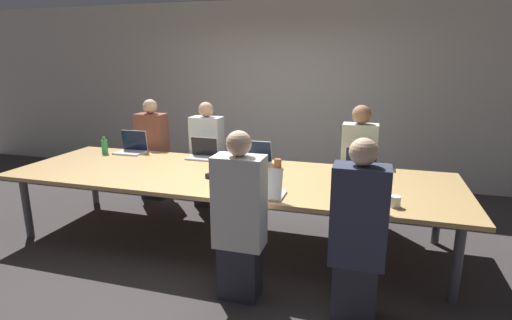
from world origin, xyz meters
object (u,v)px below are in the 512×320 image
Objects in this scene: person_far_left at (153,151)px; cup_near_right at (395,201)px; laptop_near_midright at (263,188)px; person_far_midleft at (207,157)px; person_near_right at (358,235)px; laptop_far_right at (361,164)px; laptop_near_right at (362,200)px; laptop_far_midleft at (203,152)px; cup_far_center at (278,163)px; laptop_far_center at (257,157)px; bottle_far_left at (105,146)px; cup_near_midright at (236,185)px; stapler at (212,175)px; laptop_far_left at (132,146)px; person_far_right at (358,167)px; person_near_midright at (240,220)px.

person_far_left is 3.46m from cup_near_right.
person_far_midleft is at bearing -51.94° from laptop_near_midright.
laptop_far_right is at bearing -88.11° from person_near_right.
laptop_near_right is at bearing 178.74° from laptop_near_midright.
person_near_right is 1.52m from laptop_far_right.
cup_far_center is (0.98, -0.18, -0.02)m from laptop_far_midleft.
laptop_near_midright is at bearing -51.94° from person_far_midleft.
laptop_far_center is 0.29m from cup_far_center.
bottle_far_left is at bearing -178.31° from laptop_far_right.
laptop_far_midleft is at bearing -46.82° from laptop_near_midright.
laptop_far_midleft is 1.07× the size of laptop_near_right.
laptop_near_midright is at bearing -46.82° from laptop_far_midleft.
laptop_far_right reaches higher than cup_near_right.
stapler is at bearing 138.23° from cup_near_midright.
laptop_far_left is 2.09m from cup_near_midright.
person_far_right reaches higher than laptop_far_right.
laptop_far_midleft is at bearing -24.05° from person_far_left.
person_far_right is 9.07× the size of stapler.
laptop_far_center is 1.90m from person_near_right.
cup_far_center is 1.50m from cup_near_right.
person_near_right is at bearing -88.11° from laptop_far_right.
person_far_left is 13.88× the size of cup_far_center.
laptop_near_midright is (0.10, -0.98, 0.03)m from cup_far_center.
cup_near_midright is (2.09, -0.92, -0.04)m from bottle_far_left.
laptop_far_right is at bearing 8.38° from cup_far_center.
cup_near_midright is (-1.06, -1.01, -0.02)m from laptop_far_right.
person_near_right reaches higher than laptop_far_midleft.
cup_near_right is at bearing -15.12° from bottle_far_left.
person_near_right is 0.93m from laptop_near_midright.
person_far_left is 3.28m from laptop_near_right.
person_far_midleft is at bearing -37.11° from laptop_near_right.
cup_far_center is at bearing -26.26° from person_far_midleft.
laptop_far_center is 0.99× the size of laptop_near_right.
laptop_far_right is at bearing 106.95° from cup_near_right.
person_far_right is 1.74m from cup_near_midright.
cup_near_midright is at bearing -84.86° from laptop_far_center.
person_near_right is (2.90, -1.57, -0.15)m from laptop_far_left.
person_near_midright is (-0.87, -1.49, -0.14)m from laptop_far_right.
stapler is (-0.66, 0.43, -0.05)m from laptop_near_midright.
laptop_far_center reaches higher than laptop_near_right.
stapler is at bearing -39.99° from person_far_left.
laptop_near_right is 0.84m from laptop_near_midright.
person_far_left is 13.45× the size of cup_near_midright.
cup_far_center is at bearing -55.93° from person_near_right.
laptop_far_center is at bearing -159.25° from person_far_right.
cup_near_right is at bearing -159.25° from laptop_near_right.
person_far_right reaches higher than laptop_near_right.
person_far_midleft is at bearing -43.54° from person_near_right.
laptop_far_left is 2.52m from person_near_midright.
laptop_far_midleft is at bearing -31.42° from laptop_near_right.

